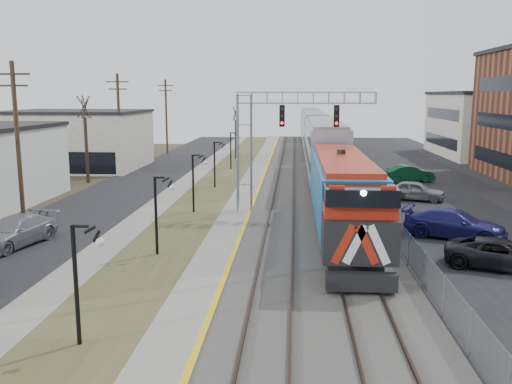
# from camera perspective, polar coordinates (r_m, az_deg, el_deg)

# --- Properties ---
(street_west) EXTENTS (7.00, 120.00, 0.04)m
(street_west) POSITION_cam_1_polar(r_m,az_deg,el_deg) (45.81, -14.22, -0.08)
(street_west) COLOR black
(street_west) RESTS_ON ground
(sidewalk) EXTENTS (2.00, 120.00, 0.08)m
(sidewalk) POSITION_cam_1_polar(r_m,az_deg,el_deg) (44.61, -8.73, -0.13)
(sidewalk) COLOR gray
(sidewalk) RESTS_ON ground
(grass_median) EXTENTS (4.00, 120.00, 0.06)m
(grass_median) POSITION_cam_1_polar(r_m,az_deg,el_deg) (44.05, -4.92, -0.19)
(grass_median) COLOR #444625
(grass_median) RESTS_ON ground
(platform) EXTENTS (2.00, 120.00, 0.24)m
(platform) POSITION_cam_1_polar(r_m,az_deg,el_deg) (43.67, -1.03, -0.13)
(platform) COLOR gray
(platform) RESTS_ON ground
(ballast_bed) EXTENTS (8.00, 120.00, 0.20)m
(ballast_bed) POSITION_cam_1_polar(r_m,az_deg,el_deg) (43.53, 5.54, -0.24)
(ballast_bed) COLOR #595651
(ballast_bed) RESTS_ON ground
(parking_lot) EXTENTS (16.00, 120.00, 0.04)m
(parking_lot) POSITION_cam_1_polar(r_m,az_deg,el_deg) (45.49, 20.83, -0.51)
(parking_lot) COLOR black
(parking_lot) RESTS_ON ground
(platform_edge) EXTENTS (0.24, 120.00, 0.01)m
(platform_edge) POSITION_cam_1_polar(r_m,az_deg,el_deg) (43.58, 0.13, 0.02)
(platform_edge) COLOR gold
(platform_edge) RESTS_ON platform
(track_near) EXTENTS (1.58, 120.00, 0.15)m
(track_near) POSITION_cam_1_polar(r_m,az_deg,el_deg) (43.49, 2.91, 0.02)
(track_near) COLOR #2D2119
(track_near) RESTS_ON ballast_bed
(track_far) EXTENTS (1.58, 120.00, 0.15)m
(track_far) POSITION_cam_1_polar(r_m,az_deg,el_deg) (43.57, 7.52, -0.03)
(track_far) COLOR #2D2119
(track_far) RESTS_ON ballast_bed
(train) EXTENTS (3.00, 85.85, 5.33)m
(train) POSITION_cam_1_polar(r_m,az_deg,el_deg) (65.22, 6.42, 5.71)
(train) COLOR #135B9E
(train) RESTS_ON ground
(signal_gantry) EXTENTS (9.00, 1.07, 8.15)m
(signal_gantry) POSITION_cam_1_polar(r_m,az_deg,el_deg) (35.91, 1.51, 6.43)
(signal_gantry) COLOR gray
(signal_gantry) RESTS_ON ground
(lampposts) EXTENTS (0.14, 62.14, 4.00)m
(lampposts) POSITION_cam_1_polar(r_m,az_deg,el_deg) (27.60, -10.33, -2.40)
(lampposts) COLOR black
(lampposts) RESTS_ON ground
(utility_poles) EXTENTS (0.28, 80.28, 10.00)m
(utility_poles) POSITION_cam_1_polar(r_m,az_deg,el_deg) (37.20, -23.79, 4.80)
(utility_poles) COLOR #4C3823
(utility_poles) RESTS_ON ground
(fence) EXTENTS (0.04, 120.00, 1.60)m
(fence) POSITION_cam_1_polar(r_m,az_deg,el_deg) (43.73, 11.07, 0.60)
(fence) COLOR gray
(fence) RESTS_ON ground
(bare_trees) EXTENTS (12.30, 42.30, 5.95)m
(bare_trees) POSITION_cam_1_polar(r_m,az_deg,el_deg) (49.48, -14.24, 3.80)
(bare_trees) COLOR #382D23
(bare_trees) RESTS_ON ground
(car_lot_c) EXTENTS (5.39, 3.86, 1.36)m
(car_lot_c) POSITION_cam_1_polar(r_m,az_deg,el_deg) (27.48, 24.35, -6.06)
(car_lot_c) COLOR black
(car_lot_c) RESTS_ON ground
(car_lot_d) EXTENTS (5.99, 4.32, 1.61)m
(car_lot_d) POSITION_cam_1_polar(r_m,az_deg,el_deg) (32.26, 20.16, -3.22)
(car_lot_d) COLOR navy
(car_lot_d) RESTS_ON ground
(car_lot_e) EXTENTS (4.63, 2.93, 1.47)m
(car_lot_e) POSITION_cam_1_polar(r_m,az_deg,el_deg) (42.88, 16.44, 0.09)
(car_lot_e) COLOR gray
(car_lot_e) RESTS_ON ground
(car_lot_f) EXTENTS (4.95, 2.82, 1.54)m
(car_lot_f) POSITION_cam_1_polar(r_m,az_deg,el_deg) (51.60, 15.72, 1.82)
(car_lot_f) COLOR #0E4629
(car_lot_f) RESTS_ON ground
(car_street_b) EXTENTS (3.31, 5.68, 1.55)m
(car_street_b) POSITION_cam_1_polar(r_m,az_deg,el_deg) (31.44, -24.10, -3.89)
(car_street_b) COLOR gray
(car_street_b) RESTS_ON ground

